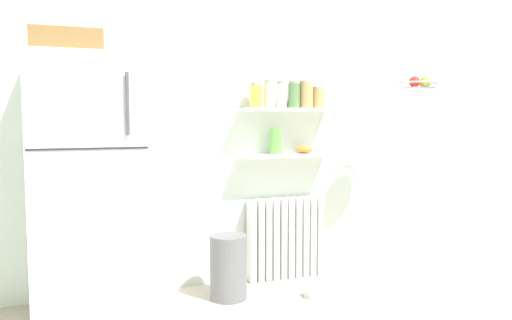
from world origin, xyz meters
TOP-DOWN VIEW (x-y plane):
  - back_wall at (0.00, 2.05)m, footprint 7.04×0.10m
  - refrigerator at (-1.42, 1.68)m, footprint 0.74×0.67m
  - radiator at (0.18, 1.92)m, footprint 0.67×0.12m
  - wall_shelf_lower at (0.18, 1.89)m, footprint 0.82×0.22m
  - wall_shelf_upper at (0.18, 1.89)m, footprint 0.82×0.22m
  - storage_jar_0 at (-0.10, 1.89)m, footprint 0.10×0.10m
  - storage_jar_1 at (0.01, 1.89)m, footprint 0.08×0.08m
  - storage_jar_2 at (0.12, 1.89)m, footprint 0.08×0.08m
  - storage_jar_3 at (0.23, 1.89)m, footprint 0.10×0.10m
  - storage_jar_4 at (0.35, 1.89)m, footprint 0.12×0.12m
  - storage_jar_5 at (0.46, 1.89)m, footprint 0.10×0.10m
  - vase at (0.07, 1.89)m, footprint 0.10×0.10m
  - shelf_bowl at (0.34, 1.89)m, footprint 0.14×0.14m
  - trash_bin at (-0.43, 1.61)m, footprint 0.28×0.28m
  - pet_food_bowl at (0.20, 1.42)m, footprint 0.16×0.16m
  - hanging_fruit_basket at (1.10, 1.40)m, footprint 0.35×0.35m

SIDE VIEW (x-z plane):
  - pet_food_bowl at x=0.20m, z-range 0.00..0.05m
  - trash_bin at x=-0.43m, z-range 0.00..0.49m
  - radiator at x=0.18m, z-range 0.00..0.69m
  - refrigerator at x=-1.42m, z-range -0.04..1.90m
  - wall_shelf_lower at x=0.18m, z-range 1.04..1.07m
  - shelf_bowl at x=0.34m, z-range 1.07..1.13m
  - vase at x=0.07m, z-range 1.07..1.28m
  - back_wall at x=0.00m, z-range 0.00..2.60m
  - wall_shelf_upper at x=0.18m, z-range 1.42..1.45m
  - storage_jar_5 at x=0.46m, z-range 1.45..1.63m
  - storage_jar_0 at x=-0.10m, z-range 1.45..1.65m
  - storage_jar_2 at x=0.12m, z-range 1.45..1.67m
  - storage_jar_3 at x=0.23m, z-range 1.45..1.67m
  - storage_jar_1 at x=0.01m, z-range 1.45..1.67m
  - storage_jar_4 at x=0.35m, z-range 1.45..1.68m
  - hanging_fruit_basket at x=1.10m, z-range 1.59..1.69m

